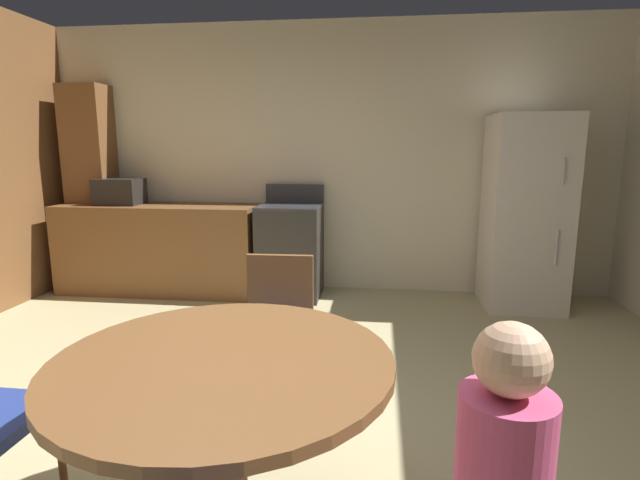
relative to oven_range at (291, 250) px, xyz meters
The scene contains 9 objects.
ground_plane 2.72m from the oven_range, 82.99° to the right, with size 14.00×14.00×0.00m, color tan.
wall_back 1.02m from the oven_range, 50.48° to the left, with size 6.00×0.12×2.70m, color beige.
kitchen_counter 1.36m from the oven_range, behind, with size 2.02×0.60×0.90m, color brown.
pantry_column 2.24m from the oven_range, behind, with size 0.44×0.36×2.10m, color brown.
oven_range is the anchor object (origin of this frame).
refrigerator 2.23m from the oven_range, ahead, with size 0.68×0.68×1.76m.
microwave 1.84m from the oven_range, behind, with size 0.44×0.32×0.26m, color black.
dining_table 3.16m from the oven_range, 83.86° to the right, with size 1.18×1.18×0.76m.
chair_north 2.15m from the oven_range, 81.70° to the right, with size 0.41×0.41×0.87m.
Camera 1 is at (0.53, -1.99, 1.47)m, focal length 27.27 mm.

